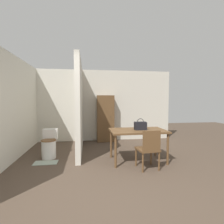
# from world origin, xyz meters

# --- Properties ---
(ground_plane) EXTENTS (16.00, 16.00, 0.00)m
(ground_plane) POSITION_xyz_m (0.00, 0.00, 0.00)
(ground_plane) COLOR #4C3D30
(wall_back) EXTENTS (5.24, 0.12, 2.50)m
(wall_back) POSITION_xyz_m (0.00, 3.85, 1.25)
(wall_back) COLOR beige
(wall_back) RESTS_ON ground_plane
(wall_left) EXTENTS (0.12, 4.79, 2.50)m
(wall_left) POSITION_xyz_m (-2.18, 1.89, 1.25)
(wall_left) COLOR beige
(wall_left) RESTS_ON ground_plane
(partition_wall) EXTENTS (0.12, 2.40, 2.50)m
(partition_wall) POSITION_xyz_m (-0.64, 2.58, 1.25)
(partition_wall) COLOR beige
(partition_wall) RESTS_ON ground_plane
(dining_table) EXTENTS (1.29, 0.81, 0.74)m
(dining_table) POSITION_xyz_m (0.74, 1.49, 0.67)
(dining_table) COLOR brown
(dining_table) RESTS_ON ground_plane
(wooden_chair) EXTENTS (0.46, 0.46, 0.83)m
(wooden_chair) POSITION_xyz_m (0.82, 0.96, 0.45)
(wooden_chair) COLOR brown
(wooden_chair) RESTS_ON ground_plane
(toilet) EXTENTS (0.36, 0.51, 0.70)m
(toilet) POSITION_xyz_m (-1.38, 2.06, 0.31)
(toilet) COLOR white
(toilet) RESTS_ON ground_plane
(handbag) EXTENTS (0.27, 0.16, 0.27)m
(handbag) POSITION_xyz_m (0.80, 1.49, 0.84)
(handbag) COLOR black
(handbag) RESTS_ON dining_table
(wooden_cabinet) EXTENTS (0.59, 0.36, 1.60)m
(wooden_cabinet) POSITION_xyz_m (0.20, 3.60, 0.80)
(wooden_cabinet) COLOR brown
(wooden_cabinet) RESTS_ON ground_plane
(bath_mat) EXTENTS (0.52, 0.30, 0.01)m
(bath_mat) POSITION_xyz_m (-1.38, 1.65, 0.01)
(bath_mat) COLOR #99A899
(bath_mat) RESTS_ON ground_plane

